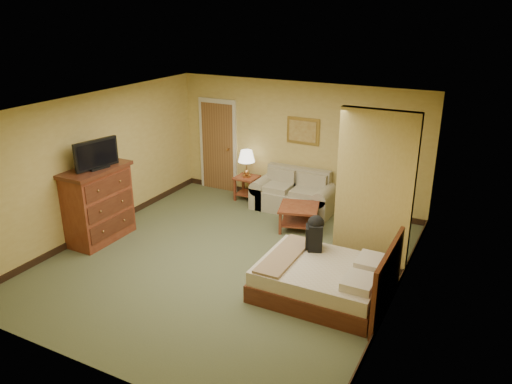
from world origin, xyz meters
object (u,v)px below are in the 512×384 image
Objects in this scene: loveseat at (293,197)px; bed at (326,279)px; dresser at (98,204)px; coffee_table at (299,213)px.

loveseat is 0.89× the size of bed.
dresser is 0.72× the size of bed.
bed reaches higher than loveseat.
dresser is at bearing -131.71° from loveseat.
loveseat reaches higher than coffee_table.
loveseat is 0.95m from coffee_table.
coffee_table is at bearing 122.32° from bed.
bed is (1.26, -1.99, -0.06)m from coffee_table.
dresser reaches higher than loveseat.
loveseat is 1.89× the size of coffee_table.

